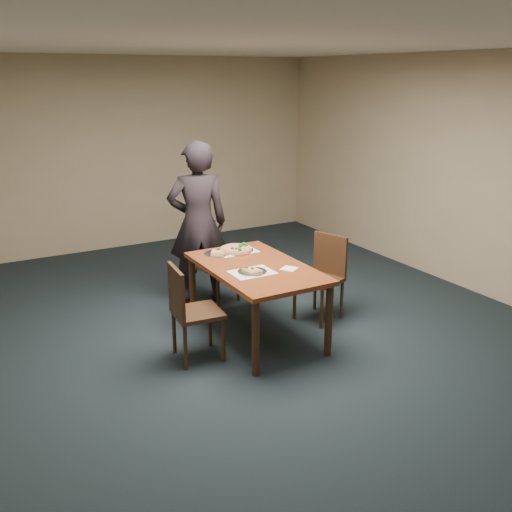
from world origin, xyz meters
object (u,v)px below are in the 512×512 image
pizza_pan (236,249)px  slice_plate_far (218,253)px  diner (198,223)px  chair_far (211,258)px  chair_right (323,272)px  dining_table (256,275)px  slice_plate_near (252,271)px  chair_left (189,307)px

pizza_pan → slice_plate_far: bearing=178.9°
diner → pizza_pan: 0.67m
chair_far → pizza_pan: (0.05, -0.56, 0.26)m
chair_right → dining_table: bearing=-103.1°
diner → chair_right: bearing=146.0°
dining_table → slice_plate_near: bearing=-129.9°
diner → dining_table: bearing=109.3°
dining_table → slice_plate_far: 0.56m
dining_table → pizza_pan: bearing=83.7°
chair_right → diner: (-0.97, 1.09, 0.41)m
slice_plate_near → pizza_pan: bearing=74.7°
chair_far → slice_plate_near: bearing=-120.4°
dining_table → slice_plate_near: size_ratio=5.36×
chair_right → chair_left: bearing=-100.8°
dining_table → slice_plate_near: (-0.13, -0.15, 0.11)m
chair_far → chair_right: same height
slice_plate_near → diner: bearing=88.9°
pizza_pan → dining_table: bearing=-96.3°
dining_table → chair_left: (-0.77, -0.13, -0.14)m
dining_table → pizza_pan: size_ratio=4.07×
dining_table → chair_far: bearing=89.4°
chair_right → chair_far: bearing=-157.6°
chair_right → pizza_pan: 0.97m
chair_far → slice_plate_near: size_ratio=3.25×
chair_far → slice_plate_far: chair_far is taller
chair_left → slice_plate_near: 0.69m
chair_left → pizza_pan: 1.09m
chair_far → chair_left: same height
slice_plate_near → slice_plate_far: size_ratio=1.00×
dining_table → slice_plate_far: size_ratio=5.36×
pizza_pan → slice_plate_near: pizza_pan is taller
pizza_pan → slice_plate_far: 0.22m
dining_table → slice_plate_far: slice_plate_far is taller
dining_table → diner: (-0.10, 1.16, 0.27)m
slice_plate_near → dining_table: bearing=50.1°
dining_table → pizza_pan: pizza_pan is taller
slice_plate_far → chair_right: bearing=-24.0°
chair_left → slice_plate_far: (0.61, 0.66, 0.25)m
chair_left → dining_table: bearing=-75.1°
chair_left → chair_right: bearing=-77.6°
dining_table → diner: size_ratio=0.81×
diner → slice_plate_far: (-0.06, -0.63, -0.17)m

